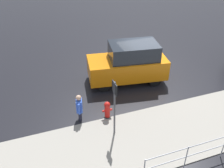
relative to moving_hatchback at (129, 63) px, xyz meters
The scene contains 6 objects.
ground_plane 1.49m from the moving_hatchback, behind, with size 60.00×60.00×0.00m, color black.
kerb_strip 4.34m from the moving_hatchback, 104.74° to the left, with size 24.00×3.20×0.04m, color gray.
moving_hatchback is the anchor object (origin of this frame).
fire_hydrant 3.19m from the moving_hatchback, 50.90° to the left, with size 0.42×0.31×0.80m.
pedestrian 3.77m from the moving_hatchback, 34.96° to the left, with size 0.32×0.56×1.22m.
sign_post 4.03m from the moving_hatchback, 59.49° to the left, with size 0.07×0.44×2.40m.
Camera 1 is at (5.59, 10.25, 6.97)m, focal length 40.00 mm.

